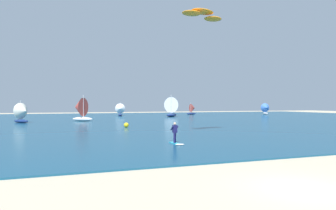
# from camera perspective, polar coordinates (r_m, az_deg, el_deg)

# --- Properties ---
(ground_plane) EXTENTS (220.00, 220.00, 0.00)m
(ground_plane) POSITION_cam_1_polar(r_m,az_deg,el_deg) (12.85, 24.27, -14.34)
(ground_plane) COLOR beige
(ocean) EXTENTS (160.00, 90.00, 0.10)m
(ocean) POSITION_cam_1_polar(r_m,az_deg,el_deg) (59.97, -11.19, -2.84)
(ocean) COLOR navy
(ocean) RESTS_ON ground
(kitesurfer) EXTENTS (0.73, 1.97, 1.67)m
(kitesurfer) POSITION_cam_1_polar(r_m,az_deg,el_deg) (23.68, 1.49, -5.91)
(kitesurfer) COLOR #26B2CC
(kitesurfer) RESTS_ON ocean
(kite) EXTENTS (5.30, 3.23, 0.77)m
(kite) POSITION_cam_1_polar(r_m,az_deg,el_deg) (31.60, 6.57, 16.73)
(kite) COLOR orange
(sailboat_center_horizon) EXTENTS (4.31, 4.03, 4.79)m
(sailboat_center_horizon) POSITION_cam_1_polar(r_m,az_deg,el_deg) (57.07, -16.41, -0.75)
(sailboat_center_horizon) COLOR white
(sailboat_center_horizon) RESTS_ON ocean
(sailboat_near_shore) EXTENTS (3.27, 3.30, 3.72)m
(sailboat_near_shore) POSITION_cam_1_polar(r_m,az_deg,el_deg) (54.82, -25.83, -1.31)
(sailboat_near_shore) COLOR navy
(sailboat_near_shore) RESTS_ON ocean
(sailboat_mid_left) EXTENTS (4.78, 4.77, 5.41)m
(sailboat_mid_left) POSITION_cam_1_polar(r_m,az_deg,el_deg) (73.89, 0.89, -0.31)
(sailboat_mid_left) COLOR navy
(sailboat_mid_left) RESTS_ON ocean
(sailboat_far_left) EXTENTS (2.76, 3.19, 3.64)m
(sailboat_far_left) POSITION_cam_1_polar(r_m,az_deg,el_deg) (78.78, -9.06, -0.87)
(sailboat_far_left) COLOR navy
(sailboat_far_left) RESTS_ON ocean
(sailboat_outermost) EXTENTS (3.04, 2.57, 3.58)m
(sailboat_outermost) POSITION_cam_1_polar(r_m,az_deg,el_deg) (89.62, 4.68, -0.76)
(sailboat_outermost) COLOR navy
(sailboat_outermost) RESTS_ON ocean
(sailboat_anchored_offshore) EXTENTS (2.91, 3.33, 3.75)m
(sailboat_anchored_offshore) POSITION_cam_1_polar(r_m,az_deg,el_deg) (94.88, 18.07, -0.67)
(sailboat_anchored_offshore) COLOR white
(sailboat_anchored_offshore) RESTS_ON ocean
(marker_buoy) EXTENTS (0.65, 0.65, 0.65)m
(marker_buoy) POSITION_cam_1_polar(r_m,az_deg,el_deg) (40.38, -7.92, -3.78)
(marker_buoy) COLOR yellow
(marker_buoy) RESTS_ON ocean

